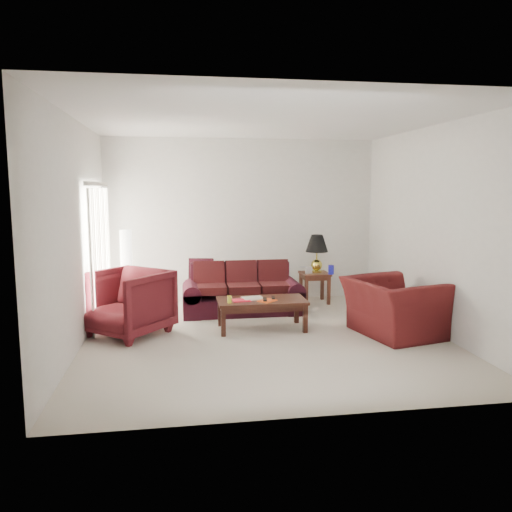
{
  "coord_description": "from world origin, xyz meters",
  "views": [
    {
      "loc": [
        -1.19,
        -6.73,
        2.1
      ],
      "look_at": [
        0.0,
        0.85,
        1.05
      ],
      "focal_mm": 35.0,
      "sensor_mm": 36.0,
      "label": 1
    }
  ],
  "objects_px": {
    "end_table": "(314,287)",
    "armchair_right": "(393,307)",
    "floor_lamp": "(127,270)",
    "coffee_table": "(262,314)",
    "armchair_left": "(127,303)",
    "sofa": "(242,289)"
  },
  "relations": [
    {
      "from": "armchair_left",
      "to": "armchair_right",
      "type": "height_order",
      "value": "armchair_left"
    },
    {
      "from": "end_table",
      "to": "armchair_left",
      "type": "xyz_separation_m",
      "value": [
        -3.21,
        -1.58,
        0.2
      ]
    },
    {
      "from": "sofa",
      "to": "floor_lamp",
      "type": "height_order",
      "value": "floor_lamp"
    },
    {
      "from": "armchair_left",
      "to": "end_table",
      "type": "bearing_deg",
      "value": 66.61
    },
    {
      "from": "armchair_right",
      "to": "end_table",
      "type": "bearing_deg",
      "value": 0.94
    },
    {
      "from": "end_table",
      "to": "coffee_table",
      "type": "bearing_deg",
      "value": -128.22
    },
    {
      "from": "sofa",
      "to": "armchair_right",
      "type": "relative_size",
      "value": 1.61
    },
    {
      "from": "sofa",
      "to": "coffee_table",
      "type": "bearing_deg",
      "value": -76.54
    },
    {
      "from": "floor_lamp",
      "to": "armchair_right",
      "type": "bearing_deg",
      "value": -28.53
    },
    {
      "from": "armchair_left",
      "to": "coffee_table",
      "type": "height_order",
      "value": "armchair_left"
    },
    {
      "from": "floor_lamp",
      "to": "coffee_table",
      "type": "height_order",
      "value": "floor_lamp"
    },
    {
      "from": "armchair_left",
      "to": "floor_lamp",
      "type": "bearing_deg",
      "value": 135.94
    },
    {
      "from": "coffee_table",
      "to": "armchair_left",
      "type": "bearing_deg",
      "value": 169.26
    },
    {
      "from": "sofa",
      "to": "end_table",
      "type": "xyz_separation_m",
      "value": [
        1.41,
        0.57,
        -0.13
      ]
    },
    {
      "from": "sofa",
      "to": "end_table",
      "type": "distance_m",
      "value": 1.53
    },
    {
      "from": "armchair_left",
      "to": "coffee_table",
      "type": "xyz_separation_m",
      "value": [
        1.95,
        -0.02,
        -0.24
      ]
    },
    {
      "from": "sofa",
      "to": "armchair_right",
      "type": "bearing_deg",
      "value": -34.2
    },
    {
      "from": "end_table",
      "to": "armchair_right",
      "type": "bearing_deg",
      "value": -75.65
    },
    {
      "from": "armchair_left",
      "to": "coffee_table",
      "type": "distance_m",
      "value": 1.96
    },
    {
      "from": "end_table",
      "to": "armchair_right",
      "type": "distance_m",
      "value": 2.24
    },
    {
      "from": "end_table",
      "to": "armchair_left",
      "type": "bearing_deg",
      "value": -153.74
    },
    {
      "from": "sofa",
      "to": "end_table",
      "type": "height_order",
      "value": "sofa"
    }
  ]
}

